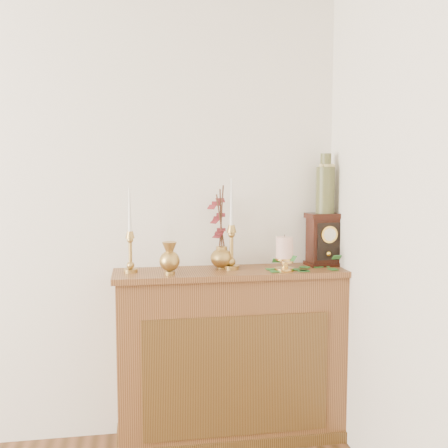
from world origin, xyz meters
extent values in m
cube|color=brown|center=(1.40, 2.10, 0.45)|extent=(1.20, 0.30, 0.90)
cube|color=brown|center=(1.40, 1.95, 0.41)|extent=(0.96, 0.01, 0.63)
cube|color=brown|center=(1.40, 2.10, 0.92)|extent=(1.24, 0.34, 0.03)
cube|color=brown|center=(1.40, 2.10, 0.03)|extent=(1.23, 0.33, 0.06)
cylinder|color=tan|center=(0.87, 2.11, 0.94)|extent=(0.07, 0.07, 0.02)
sphere|color=tan|center=(0.87, 2.11, 0.97)|extent=(0.04, 0.04, 0.04)
cylinder|color=tan|center=(0.87, 2.11, 1.03)|extent=(0.02, 0.02, 0.13)
sphere|color=tan|center=(0.87, 2.11, 1.10)|extent=(0.03, 0.03, 0.03)
cone|color=tan|center=(0.87, 2.11, 1.13)|extent=(0.05, 0.05, 0.04)
cone|color=white|center=(0.87, 2.11, 1.25)|extent=(0.02, 0.02, 0.23)
cylinder|color=tan|center=(1.40, 2.11, 0.94)|extent=(0.08, 0.08, 0.02)
sphere|color=tan|center=(1.40, 2.11, 0.97)|extent=(0.04, 0.04, 0.04)
cylinder|color=tan|center=(1.40, 2.11, 1.04)|extent=(0.02, 0.02, 0.14)
sphere|color=tan|center=(1.40, 2.11, 1.12)|extent=(0.04, 0.04, 0.04)
cone|color=tan|center=(1.40, 2.11, 1.15)|extent=(0.05, 0.05, 0.04)
cone|color=white|center=(1.40, 2.11, 1.29)|extent=(0.02, 0.02, 0.25)
cylinder|color=tan|center=(1.07, 2.01, 0.94)|extent=(0.05, 0.05, 0.02)
sphere|color=tan|center=(1.07, 2.01, 1.00)|extent=(0.10, 0.10, 0.10)
cone|color=tan|center=(1.07, 2.01, 1.07)|extent=(0.07, 0.07, 0.05)
cylinder|color=tan|center=(1.35, 2.14, 0.93)|extent=(0.05, 0.05, 0.01)
ellipsoid|color=tan|center=(1.35, 2.14, 0.99)|extent=(0.12, 0.12, 0.10)
cylinder|color=tan|center=(1.35, 2.14, 1.04)|extent=(0.06, 0.06, 0.02)
cylinder|color=#472819|center=(1.35, 2.15, 1.19)|extent=(0.06, 0.06, 0.29)
cylinder|color=#472819|center=(1.35, 2.15, 1.20)|extent=(0.03, 0.06, 0.32)
cylinder|color=#472819|center=(1.35, 2.15, 1.21)|extent=(0.01, 0.11, 0.33)
cylinder|color=gold|center=(1.68, 2.01, 0.94)|extent=(0.08, 0.08, 0.01)
cylinder|color=gold|center=(1.68, 2.01, 0.96)|extent=(0.02, 0.02, 0.03)
cylinder|color=gold|center=(1.68, 2.01, 0.98)|extent=(0.07, 0.07, 0.01)
cylinder|color=beige|center=(1.68, 2.01, 1.03)|extent=(0.07, 0.07, 0.09)
cylinder|color=#472819|center=(1.68, 2.01, 1.07)|extent=(0.00, 0.00, 0.01)
cylinder|color=gold|center=(1.66, 2.02, 0.94)|extent=(0.10, 0.10, 0.02)
cylinder|color=gold|center=(1.66, 2.02, 0.97)|extent=(0.02, 0.02, 0.04)
cylinder|color=gold|center=(1.66, 2.02, 0.99)|extent=(0.09, 0.09, 0.01)
cylinder|color=beige|center=(1.66, 2.02, 1.05)|extent=(0.09, 0.09, 0.11)
cylinder|color=#472819|center=(1.66, 2.02, 1.11)|extent=(0.00, 0.00, 0.01)
cube|color=#286827|center=(1.63, 2.04, 0.93)|extent=(0.07, 0.06, 0.00)
cube|color=#286827|center=(1.98, 2.01, 0.93)|extent=(0.06, 0.06, 0.00)
cube|color=#286827|center=(1.78, 1.96, 0.93)|extent=(0.07, 0.06, 0.00)
cube|color=#286827|center=(1.83, 2.11, 0.93)|extent=(0.05, 0.04, 0.00)
cube|color=#286827|center=(1.61, 2.06, 0.93)|extent=(0.06, 0.07, 0.00)
cube|color=#286827|center=(1.93, 2.00, 0.93)|extent=(0.05, 0.06, 0.00)
cube|color=#286827|center=(1.66, 2.10, 0.93)|extent=(0.07, 0.06, 0.00)
cube|color=#286827|center=(1.74, 1.97, 0.93)|extent=(0.06, 0.05, 0.00)
cube|color=#286827|center=(1.70, 2.07, 0.93)|extent=(0.05, 0.05, 0.00)
cube|color=#286827|center=(1.59, 2.01, 0.93)|extent=(0.06, 0.06, 0.00)
cube|color=#286827|center=(1.75, 2.07, 0.93)|extent=(0.05, 0.06, 0.00)
cube|color=#286827|center=(1.63, 2.05, 0.98)|extent=(0.05, 0.05, 0.03)
cube|color=#286827|center=(1.69, 1.98, 1.00)|extent=(0.05, 0.05, 0.03)
cube|color=#286827|center=(1.96, 2.04, 0.99)|extent=(0.05, 0.03, 0.03)
cube|color=black|center=(1.93, 2.15, 0.94)|extent=(0.20, 0.15, 0.02)
cube|color=black|center=(1.93, 2.15, 1.07)|extent=(0.18, 0.13, 0.25)
cube|color=black|center=(1.93, 2.15, 1.21)|extent=(0.20, 0.15, 0.03)
cube|color=black|center=(1.93, 2.09, 1.07)|extent=(0.14, 0.02, 0.20)
cylinder|color=#EDB946|center=(1.93, 2.09, 1.11)|extent=(0.09, 0.02, 0.09)
cylinder|color=silver|center=(1.93, 2.09, 1.11)|extent=(0.07, 0.01, 0.07)
sphere|color=#EDB946|center=(1.93, 2.09, 1.00)|extent=(0.03, 0.03, 0.03)
cylinder|color=#183125|center=(1.93, 2.15, 1.35)|extent=(0.10, 0.10, 0.25)
cylinder|color=#183125|center=(1.93, 2.15, 1.50)|extent=(0.06, 0.06, 0.08)
cylinder|color=tan|center=(1.93, 2.15, 1.48)|extent=(0.07, 0.07, 0.02)
camera|label=1|loc=(0.91, -0.59, 1.44)|focal=42.00mm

